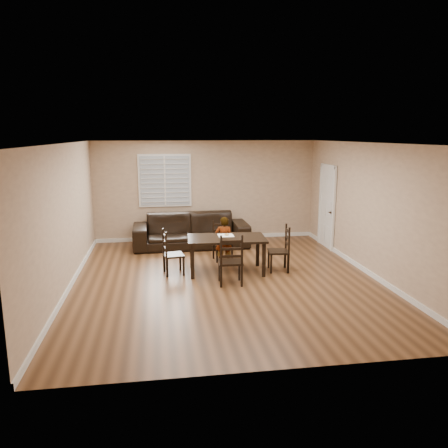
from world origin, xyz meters
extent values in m
plane|color=brown|center=(0.00, 0.00, 0.00)|extent=(7.00, 7.00, 0.00)
cube|color=tan|center=(0.00, 3.50, 1.35)|extent=(6.00, 0.04, 2.70)
cube|color=tan|center=(0.00, -3.50, 1.35)|extent=(6.00, 0.04, 2.70)
cube|color=tan|center=(-3.00, 0.00, 1.35)|extent=(0.04, 7.00, 2.70)
cube|color=tan|center=(3.00, 0.00, 1.35)|extent=(0.04, 7.00, 2.70)
cube|color=white|center=(0.00, 0.00, 2.70)|extent=(6.00, 7.00, 0.04)
cube|color=white|center=(-1.10, 3.45, 1.65)|extent=(1.40, 0.08, 1.40)
cube|color=white|center=(2.97, 2.20, 1.02)|extent=(0.06, 0.94, 2.05)
cylinder|color=#332114|center=(2.94, 1.90, 0.95)|extent=(0.06, 0.06, 0.02)
cube|color=white|center=(0.00, 3.48, 0.05)|extent=(6.00, 0.03, 0.10)
cube|color=white|center=(-2.98, 0.00, 0.05)|extent=(0.03, 7.00, 0.10)
cube|color=white|center=(2.98, 0.00, 0.05)|extent=(0.03, 7.00, 0.10)
cube|color=black|center=(0.10, 0.47, 0.73)|extent=(1.66, 0.99, 0.05)
cube|color=black|center=(-0.65, 0.13, 0.35)|extent=(0.07, 0.07, 0.71)
cube|color=black|center=(0.80, 0.05, 0.35)|extent=(0.07, 0.07, 0.71)
cube|color=black|center=(-0.61, 0.88, 0.35)|extent=(0.07, 0.07, 0.71)
cube|color=black|center=(0.84, 0.80, 0.35)|extent=(0.07, 0.07, 0.71)
cube|color=black|center=(0.15, 1.37, 0.39)|extent=(0.45, 0.43, 0.04)
cube|color=black|center=(0.13, 1.54, 0.46)|extent=(0.41, 0.08, 0.91)
cube|color=black|center=(-0.01, 1.19, 0.19)|extent=(0.04, 0.04, 0.37)
cube|color=black|center=(0.34, 1.23, 0.19)|extent=(0.04, 0.04, 0.37)
cube|color=black|center=(-0.05, 1.51, 0.19)|extent=(0.04, 0.04, 0.37)
cube|color=black|center=(0.31, 1.55, 0.19)|extent=(0.04, 0.04, 0.37)
cube|color=black|center=(0.06, -0.27, 0.44)|extent=(0.48, 0.45, 0.04)
cube|color=black|center=(0.05, -0.46, 0.51)|extent=(0.46, 0.07, 1.02)
cube|color=black|center=(0.26, -0.10, 0.21)|extent=(0.04, 0.04, 0.42)
cube|color=black|center=(-0.13, -0.07, 0.21)|extent=(0.04, 0.04, 0.42)
cube|color=black|center=(0.24, -0.46, 0.21)|extent=(0.04, 0.04, 0.42)
cube|color=black|center=(-0.15, -0.44, 0.21)|extent=(0.04, 0.04, 0.42)
cube|color=black|center=(-1.01, 0.53, 0.41)|extent=(0.45, 0.48, 0.04)
cube|color=black|center=(-1.18, 0.50, 0.47)|extent=(0.10, 0.42, 0.94)
cube|color=black|center=(-0.81, 0.37, 0.19)|extent=(0.04, 0.04, 0.39)
cube|color=black|center=(-0.87, 0.73, 0.19)|extent=(0.04, 0.04, 0.39)
cube|color=black|center=(-1.15, 0.32, 0.19)|extent=(0.04, 0.04, 0.39)
cube|color=black|center=(-1.20, 0.68, 0.19)|extent=(0.04, 0.04, 0.39)
cube|color=black|center=(1.20, 0.40, 0.42)|extent=(0.46, 0.49, 0.04)
cube|color=black|center=(1.39, 0.38, 0.49)|extent=(0.09, 0.44, 0.98)
cube|color=black|center=(1.05, 0.62, 0.20)|extent=(0.04, 0.04, 0.40)
cube|color=black|center=(1.00, 0.23, 0.20)|extent=(0.04, 0.04, 0.40)
cube|color=black|center=(1.40, 0.57, 0.20)|extent=(0.04, 0.04, 0.40)
cube|color=black|center=(1.36, 0.19, 0.20)|extent=(0.04, 0.04, 0.40)
imported|color=gray|center=(0.13, 1.05, 0.54)|extent=(0.44, 0.33, 1.08)
cube|color=white|center=(0.11, 0.65, 0.76)|extent=(0.33, 0.33, 0.00)
torus|color=#BF9144|center=(0.13, 0.65, 0.77)|extent=(0.09, 0.09, 0.03)
torus|color=silver|center=(0.13, 0.65, 0.78)|extent=(0.08, 0.08, 0.02)
imported|color=black|center=(-0.48, 2.71, 0.43)|extent=(2.95, 1.18, 0.86)
camera|label=1|loc=(-1.28, -8.27, 2.87)|focal=35.00mm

